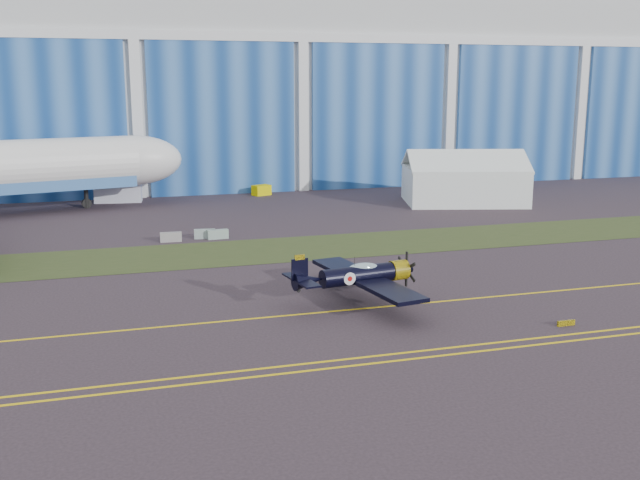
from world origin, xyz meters
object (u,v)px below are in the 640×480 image
object	(u,v)px
warbird	(358,275)
tug	(261,190)
tent	(464,176)
shipping_container	(118,192)

from	to	relation	value
warbird	tug	size ratio (longest dim) A/B	5.92
tent	tug	distance (m)	26.62
tug	shipping_container	bearing A→B (deg)	157.61
warbird	tug	bearing A→B (deg)	76.46
tent	shipping_container	bearing A→B (deg)	177.92
warbird	shipping_container	world-z (taller)	warbird
warbird	tent	distance (m)	45.84
warbird	shipping_container	xyz separation A→B (m)	(-14.15, 49.97, -0.76)
tent	shipping_container	size ratio (longest dim) A/B	2.93
warbird	shipping_container	size ratio (longest dim) A/B	2.40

